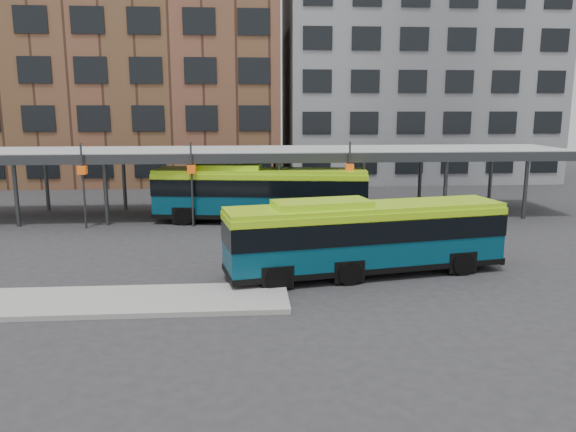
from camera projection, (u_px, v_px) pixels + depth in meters
name	position (u px, v px, depth m)	size (l,w,h in m)	color
ground	(246.00, 275.00, 22.90)	(120.00, 120.00, 0.00)	#28282B
boarding_island	(88.00, 302.00, 19.55)	(14.00, 3.00, 0.18)	gray
canopy	(244.00, 153.00, 34.74)	(40.00, 6.53, 4.80)	#999B9E
building_brick	(134.00, 59.00, 51.36)	(26.00, 14.00, 22.00)	brown
building_grey	(412.00, 72.00, 53.45)	(24.00, 14.00, 20.00)	slate
bus_front	(365.00, 235.00, 22.76)	(11.71, 4.56, 3.16)	#073C51
bus_rear	(260.00, 192.00, 33.18)	(12.74, 4.40, 3.44)	#073C51
bike_rack	(446.00, 208.00, 35.54)	(4.99, 1.38, 1.03)	slate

